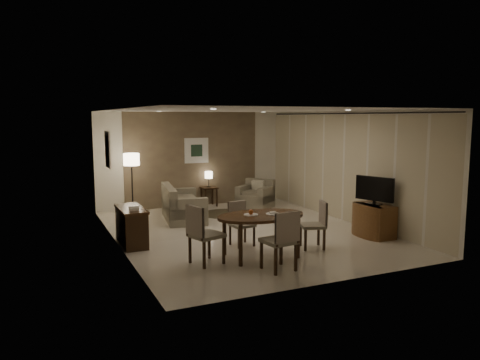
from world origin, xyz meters
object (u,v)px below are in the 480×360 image
chair_near (279,240)px  chair_left (207,234)px  tv_cabinet (374,220)px  dining_table (261,236)px  chair_far (242,224)px  armchair (255,194)px  chair_right (312,225)px  sofa (183,203)px  floor_lamp (132,184)px  console_desk (131,226)px  side_table (209,196)px

chair_near → chair_left: size_ratio=0.98×
tv_cabinet → dining_table: (-2.89, -0.31, 0.04)m
dining_table → chair_near: 0.82m
chair_far → armchair: bearing=53.7°
chair_right → armchair: chair_right is taller
armchair → sofa: bearing=-111.8°
dining_table → floor_lamp: size_ratio=1.03×
console_desk → dining_table: (2.00, -1.81, 0.02)m
chair_near → side_table: bearing=-106.2°
console_desk → side_table: size_ratio=2.17×
chair_left → chair_right: (2.22, 0.06, -0.06)m
side_table → tv_cabinet: bearing=-67.0°
chair_near → console_desk: bearing=-60.7°
chair_left → tv_cabinet: bearing=-102.0°
chair_right → side_table: 4.98m
armchair → floor_lamp: floor_lamp is taller
chair_left → dining_table: bearing=-107.2°
chair_near → armchair: chair_near is taller
console_desk → floor_lamp: size_ratio=0.74×
console_desk → dining_table: 2.70m
dining_table → armchair: dining_table is taller
chair_left → sofa: bearing=-27.5°
chair_left → chair_far: bearing=-68.9°
console_desk → side_table: bearing=48.3°
chair_left → chair_near: bearing=-146.4°
console_desk → chair_left: chair_left is taller
chair_near → side_table: 5.93m
side_table → console_desk: bearing=-131.7°
chair_near → floor_lamp: floor_lamp is taller
tv_cabinet → sofa: bearing=134.2°
console_desk → floor_lamp: (0.61, 2.87, 0.44)m
tv_cabinet → side_table: size_ratio=1.63×
chair_right → side_table: (-0.29, 4.96, -0.19)m
chair_left → armchair: bearing=-51.7°
console_desk → chair_near: (1.92, -2.62, 0.14)m
console_desk → side_table: console_desk is taller
sofa → side_table: bearing=-31.7°
chair_far → floor_lamp: floor_lamp is taller
tv_cabinet → chair_left: bearing=-175.7°
sofa → armchair: bearing=-65.3°
tv_cabinet → dining_table: dining_table is taller
tv_cabinet → sofa: size_ratio=0.50×
tv_cabinet → floor_lamp: (-4.28, 4.37, 0.46)m
tv_cabinet → chair_right: chair_right is taller
chair_left → chair_right: chair_left is taller
chair_near → sofa: chair_near is taller
sofa → floor_lamp: bearing=54.1°
chair_left → side_table: size_ratio=1.90×
console_desk → side_table: (2.88, 3.23, -0.10)m
tv_cabinet → chair_near: (-2.97, -1.12, 0.16)m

